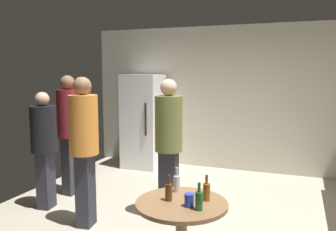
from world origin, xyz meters
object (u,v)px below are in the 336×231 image
beer_bottle_amber (206,191)px  beer_bottle_clear (177,183)px  refrigerator (143,121)px  person_in_navy_shirt (82,119)px  foreground_table (181,214)px  beer_bottle_green (199,200)px  person_in_olive_shirt (169,138)px  plastic_cup_blue (189,200)px  person_in_maroon_shirt (69,125)px  person_in_orange_shirt (84,140)px  beer_bottle_brown (169,191)px  person_in_black_shirt (44,141)px

beer_bottle_amber → beer_bottle_clear: size_ratio=1.00×
refrigerator → person_in_navy_shirt: 1.26m
foreground_table → beer_bottle_green: size_ratio=3.48×
beer_bottle_amber → beer_bottle_green: bearing=-90.9°
refrigerator → person_in_olive_shirt: (1.32, -2.09, 0.14)m
refrigerator → plastic_cup_blue: (1.99, -3.40, -0.11)m
person_in_maroon_shirt → plastic_cup_blue: bearing=-28.0°
plastic_cup_blue → person_in_orange_shirt: person_in_orange_shirt is taller
beer_bottle_clear → person_in_navy_shirt: bearing=140.3°
person_in_orange_shirt → beer_bottle_amber: bearing=-26.7°
beer_bottle_brown → person_in_black_shirt: 2.35m
person_in_navy_shirt → person_in_black_shirt: bearing=-8.4°
person_in_maroon_shirt → person_in_navy_shirt: bearing=117.0°
foreground_table → person_in_navy_shirt: (-2.56, 2.26, 0.41)m
beer_bottle_brown → person_in_navy_shirt: person_in_navy_shirt is taller
beer_bottle_amber → beer_bottle_green: size_ratio=1.00×
beer_bottle_brown → person_in_navy_shirt: 3.34m
person_in_black_shirt → beer_bottle_amber: bearing=-26.0°
person_in_orange_shirt → person_in_maroon_shirt: person_in_maroon_shirt is taller
beer_bottle_green → plastic_cup_blue: (-0.10, 0.04, -0.03)m
beer_bottle_clear → plastic_cup_blue: beer_bottle_clear is taller
refrigerator → person_in_navy_shirt: refrigerator is taller
person_in_olive_shirt → beer_bottle_clear: bearing=22.9°
beer_bottle_clear → foreground_table: bearing=-61.8°
person_in_orange_shirt → person_in_black_shirt: 0.88m
person_in_olive_shirt → person_in_orange_shirt: bearing=-58.3°
refrigerator → person_in_olive_shirt: refrigerator is taller
beer_bottle_clear → plastic_cup_blue: 0.38m
refrigerator → person_in_black_shirt: size_ratio=1.13×
person_in_maroon_shirt → beer_bottle_brown: bearing=-29.3°
person_in_navy_shirt → plastic_cup_blue: bearing=27.4°
foreground_table → beer_bottle_amber: 0.29m
person_in_navy_shirt → person_in_olive_shirt: 2.23m
beer_bottle_green → beer_bottle_clear: same height
beer_bottle_green → person_in_black_shirt: person_in_black_shirt is taller
beer_bottle_amber → person_in_orange_shirt: bearing=161.0°
person_in_maroon_shirt → person_in_orange_shirt: bearing=-39.3°
beer_bottle_green → person_in_navy_shirt: 3.64m
foreground_table → beer_bottle_clear: 0.32m
beer_bottle_amber → beer_bottle_clear: 0.34m
beer_bottle_green → person_in_navy_shirt: bearing=139.2°
person_in_orange_shirt → person_in_navy_shirt: bearing=117.6°
person_in_maroon_shirt → person_in_olive_shirt: size_ratio=1.02×
refrigerator → person_in_navy_shirt: (-0.66, -1.06, 0.14)m
beer_bottle_amber → plastic_cup_blue: 0.21m
beer_bottle_green → beer_bottle_clear: (-0.31, 0.35, 0.00)m
foreground_table → beer_bottle_amber: bearing=29.6°
person_in_navy_shirt → person_in_black_shirt: person_in_navy_shirt is taller
beer_bottle_clear → person_in_olive_shirt: person_in_olive_shirt is taller
refrigerator → person_in_olive_shirt: size_ratio=1.02×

